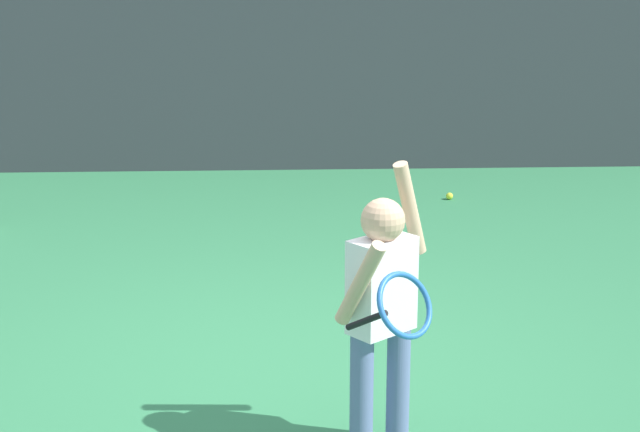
# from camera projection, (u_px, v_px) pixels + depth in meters

# --- Properties ---
(ground_plane) EXTENTS (20.00, 20.00, 0.00)m
(ground_plane) POSITION_uv_depth(u_px,v_px,m) (279.00, 373.00, 5.42)
(ground_plane) COLOR #2D7247
(back_fence_windscreen) EXTENTS (11.52, 0.08, 3.26)m
(back_fence_windscreen) POSITION_uv_depth(u_px,v_px,m) (275.00, 14.00, 10.02)
(back_fence_windscreen) COLOR #383D42
(back_fence_windscreen) RESTS_ON ground
(fence_post_1) EXTENTS (0.09, 0.09, 3.41)m
(fence_post_1) POSITION_uv_depth(u_px,v_px,m) (92.00, 7.00, 9.98)
(fence_post_1) COLOR slate
(fence_post_1) RESTS_ON ground
(fence_post_2) EXTENTS (0.09, 0.09, 3.41)m
(fence_post_2) POSITION_uv_depth(u_px,v_px,m) (455.00, 6.00, 10.14)
(fence_post_2) COLOR slate
(fence_post_2) RESTS_ON ground
(tennis_player) EXTENTS (0.47, 0.86, 1.35)m
(tennis_player) POSITION_uv_depth(u_px,v_px,m) (383.00, 302.00, 4.42)
(tennis_player) COLOR slate
(tennis_player) RESTS_ON ground
(tennis_ball_2) EXTENTS (0.07, 0.07, 0.07)m
(tennis_ball_2) POSITION_uv_depth(u_px,v_px,m) (384.00, 253.00, 7.45)
(tennis_ball_2) COLOR #CCE033
(tennis_ball_2) RESTS_ON ground
(tennis_ball_4) EXTENTS (0.07, 0.07, 0.07)m
(tennis_ball_4) POSITION_uv_depth(u_px,v_px,m) (450.00, 196.00, 9.17)
(tennis_ball_4) COLOR #CCE033
(tennis_ball_4) RESTS_ON ground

